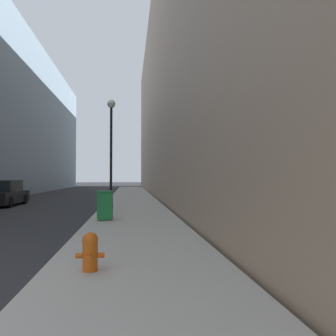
# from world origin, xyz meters

# --- Properties ---
(sidewalk_right) EXTENTS (3.52, 60.00, 0.13)m
(sidewalk_right) POSITION_xyz_m (5.49, 18.00, 0.06)
(sidewalk_right) COLOR #B7B2A8
(sidewalk_right) RESTS_ON ground
(building_right_stone) EXTENTS (12.00, 60.00, 19.58)m
(building_right_stone) POSITION_xyz_m (13.35, 26.00, 9.79)
(building_right_stone) COLOR #9E7F66
(building_right_stone) RESTS_ON ground
(fire_hydrant) EXTENTS (0.50, 0.39, 0.67)m
(fire_hydrant) POSITION_xyz_m (4.61, 1.40, 0.48)
(fire_hydrant) COLOR #D15614
(fire_hydrant) RESTS_ON sidewalk_right
(trash_bin) EXTENTS (0.58, 0.65, 1.10)m
(trash_bin) POSITION_xyz_m (4.36, 8.28, 0.70)
(trash_bin) COLOR #1E7538
(trash_bin) RESTS_ON sidewalk_right
(lamppost) EXTENTS (0.44, 0.44, 5.75)m
(lamppost) POSITION_xyz_m (4.31, 13.09, 3.83)
(lamppost) COLOR black
(lamppost) RESTS_ON sidewalk_right
(parked_sedan_near) EXTENTS (1.95, 4.37, 1.56)m
(parked_sedan_near) POSITION_xyz_m (-2.41, 16.55, 0.71)
(parked_sedan_near) COLOR black
(parked_sedan_near) RESTS_ON ground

